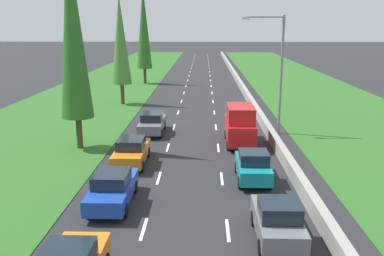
{
  "coord_description": "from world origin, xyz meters",
  "views": [
    {
      "loc": [
        0.71,
        -0.96,
        8.31
      ],
      "look_at": [
        -0.2,
        31.62,
        0.27
      ],
      "focal_mm": 39.35,
      "sensor_mm": 36.0,
      "label": 1
    }
  ],
  "objects_px": {
    "grey_hatchback_right_lane": "(278,221)",
    "poplar_tree_fourth": "(144,27)",
    "teal_hatchback_right_lane": "(253,166)",
    "red_van_right_lane": "(240,125)",
    "blue_sedan_left_lane": "(113,188)",
    "orange_sedan_left_lane": "(132,151)",
    "poplar_tree_second": "(72,28)",
    "grey_sedan_left_lane": "(152,123)",
    "street_light_mast": "(277,66)",
    "poplar_tree_third": "(120,40)"
  },
  "relations": [
    {
      "from": "orange_sedan_left_lane",
      "to": "poplar_tree_second",
      "type": "relative_size",
      "value": 0.32
    },
    {
      "from": "blue_sedan_left_lane",
      "to": "street_light_mast",
      "type": "relative_size",
      "value": 0.5
    },
    {
      "from": "street_light_mast",
      "to": "poplar_tree_third",
      "type": "bearing_deg",
      "value": 139.72
    },
    {
      "from": "teal_hatchback_right_lane",
      "to": "poplar_tree_second",
      "type": "relative_size",
      "value": 0.28
    },
    {
      "from": "orange_sedan_left_lane",
      "to": "grey_sedan_left_lane",
      "type": "distance_m",
      "value": 7.52
    },
    {
      "from": "poplar_tree_second",
      "to": "poplar_tree_fourth",
      "type": "bearing_deg",
      "value": 89.93
    },
    {
      "from": "teal_hatchback_right_lane",
      "to": "street_light_mast",
      "type": "bearing_deg",
      "value": 74.75
    },
    {
      "from": "teal_hatchback_right_lane",
      "to": "red_van_right_lane",
      "type": "xyz_separation_m",
      "value": [
        -0.13,
        7.17,
        0.56
      ]
    },
    {
      "from": "blue_sedan_left_lane",
      "to": "teal_hatchback_right_lane",
      "type": "relative_size",
      "value": 1.15
    },
    {
      "from": "street_light_mast",
      "to": "poplar_tree_second",
      "type": "bearing_deg",
      "value": -162.33
    },
    {
      "from": "blue_sedan_left_lane",
      "to": "poplar_tree_fourth",
      "type": "xyz_separation_m",
      "value": [
        -4.2,
        41.8,
        7.1
      ]
    },
    {
      "from": "poplar_tree_second",
      "to": "street_light_mast",
      "type": "distance_m",
      "value": 15.0
    },
    {
      "from": "blue_sedan_left_lane",
      "to": "poplar_tree_third",
      "type": "bearing_deg",
      "value": 99.69
    },
    {
      "from": "grey_hatchback_right_lane",
      "to": "street_light_mast",
      "type": "distance_m",
      "value": 17.65
    },
    {
      "from": "grey_hatchback_right_lane",
      "to": "poplar_tree_third",
      "type": "xyz_separation_m",
      "value": [
        -11.58,
        28.9,
        5.89
      ]
    },
    {
      "from": "blue_sedan_left_lane",
      "to": "street_light_mast",
      "type": "height_order",
      "value": "street_light_mast"
    },
    {
      "from": "red_van_right_lane",
      "to": "poplar_tree_second",
      "type": "height_order",
      "value": "poplar_tree_second"
    },
    {
      "from": "orange_sedan_left_lane",
      "to": "teal_hatchback_right_lane",
      "type": "height_order",
      "value": "teal_hatchback_right_lane"
    },
    {
      "from": "grey_hatchback_right_lane",
      "to": "poplar_tree_third",
      "type": "height_order",
      "value": "poplar_tree_third"
    },
    {
      "from": "poplar_tree_third",
      "to": "poplar_tree_fourth",
      "type": "relative_size",
      "value": 0.83
    },
    {
      "from": "blue_sedan_left_lane",
      "to": "grey_hatchback_right_lane",
      "type": "relative_size",
      "value": 1.15
    },
    {
      "from": "grey_hatchback_right_lane",
      "to": "poplar_tree_second",
      "type": "bearing_deg",
      "value": 132.61
    },
    {
      "from": "poplar_tree_fourth",
      "to": "street_light_mast",
      "type": "relative_size",
      "value": 1.52
    },
    {
      "from": "orange_sedan_left_lane",
      "to": "red_van_right_lane",
      "type": "bearing_deg",
      "value": 33.07
    },
    {
      "from": "red_van_right_lane",
      "to": "poplar_tree_second",
      "type": "bearing_deg",
      "value": -173.38
    },
    {
      "from": "grey_sedan_left_lane",
      "to": "poplar_tree_fourth",
      "type": "distance_m",
      "value": 29.52
    },
    {
      "from": "orange_sedan_left_lane",
      "to": "grey_hatchback_right_lane",
      "type": "distance_m",
      "value": 11.74
    },
    {
      "from": "blue_sedan_left_lane",
      "to": "teal_hatchback_right_lane",
      "type": "bearing_deg",
      "value": 25.54
    },
    {
      "from": "orange_sedan_left_lane",
      "to": "street_light_mast",
      "type": "distance_m",
      "value": 13.3
    },
    {
      "from": "grey_sedan_left_lane",
      "to": "street_light_mast",
      "type": "xyz_separation_m",
      "value": [
        9.54,
        0.2,
        4.42
      ]
    },
    {
      "from": "poplar_tree_fourth",
      "to": "street_light_mast",
      "type": "distance_m",
      "value": 31.51
    },
    {
      "from": "poplar_tree_second",
      "to": "poplar_tree_fourth",
      "type": "height_order",
      "value": "poplar_tree_second"
    },
    {
      "from": "grey_sedan_left_lane",
      "to": "street_light_mast",
      "type": "height_order",
      "value": "street_light_mast"
    },
    {
      "from": "street_light_mast",
      "to": "blue_sedan_left_lane",
      "type": "bearing_deg",
      "value": -125.57
    },
    {
      "from": "poplar_tree_second",
      "to": "poplar_tree_fourth",
      "type": "xyz_separation_m",
      "value": [
        0.04,
        32.58,
        -0.2
      ]
    },
    {
      "from": "blue_sedan_left_lane",
      "to": "orange_sedan_left_lane",
      "type": "xyz_separation_m",
      "value": [
        -0.11,
        5.98,
        0.0
      ]
    },
    {
      "from": "blue_sedan_left_lane",
      "to": "red_van_right_lane",
      "type": "height_order",
      "value": "red_van_right_lane"
    },
    {
      "from": "red_van_right_lane",
      "to": "street_light_mast",
      "type": "xyz_separation_m",
      "value": [
        2.95,
        3.18,
        3.83
      ]
    },
    {
      "from": "grey_sedan_left_lane",
      "to": "street_light_mast",
      "type": "bearing_deg",
      "value": 1.19
    },
    {
      "from": "red_van_right_lane",
      "to": "poplar_tree_second",
      "type": "xyz_separation_m",
      "value": [
        -11.07,
        -1.28,
        6.71
      ]
    },
    {
      "from": "poplar_tree_third",
      "to": "blue_sedan_left_lane",
      "type": "bearing_deg",
      "value": -80.31
    },
    {
      "from": "orange_sedan_left_lane",
      "to": "teal_hatchback_right_lane",
      "type": "bearing_deg",
      "value": -20.54
    },
    {
      "from": "red_van_right_lane",
      "to": "grey_sedan_left_lane",
      "type": "relative_size",
      "value": 1.09
    },
    {
      "from": "red_van_right_lane",
      "to": "poplar_tree_fourth",
      "type": "distance_m",
      "value": 33.82
    },
    {
      "from": "grey_hatchback_right_lane",
      "to": "poplar_tree_fourth",
      "type": "distance_m",
      "value": 46.96
    },
    {
      "from": "teal_hatchback_right_lane",
      "to": "red_van_right_lane",
      "type": "height_order",
      "value": "red_van_right_lane"
    },
    {
      "from": "teal_hatchback_right_lane",
      "to": "red_van_right_lane",
      "type": "distance_m",
      "value": 7.2
    },
    {
      "from": "grey_hatchback_right_lane",
      "to": "poplar_tree_fourth",
      "type": "xyz_separation_m",
      "value": [
        -11.39,
        45.01,
        7.08
      ]
    },
    {
      "from": "grey_hatchback_right_lane",
      "to": "poplar_tree_third",
      "type": "relative_size",
      "value": 0.34
    },
    {
      "from": "red_van_right_lane",
      "to": "poplar_tree_fourth",
      "type": "xyz_separation_m",
      "value": [
        -11.03,
        31.3,
        6.51
      ]
    }
  ]
}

